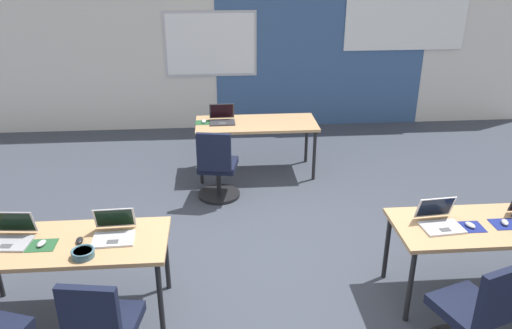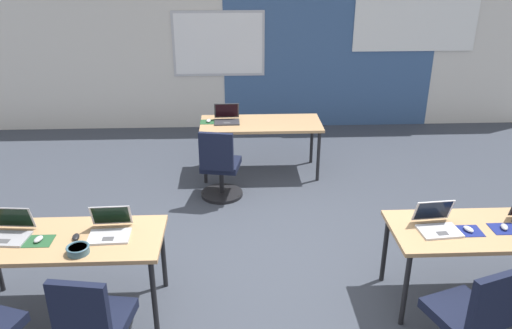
# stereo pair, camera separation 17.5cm
# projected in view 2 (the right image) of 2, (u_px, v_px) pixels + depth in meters

# --- Properties ---
(ground_plane) EXTENTS (24.00, 24.00, 0.00)m
(ground_plane) POSITION_uv_depth(u_px,v_px,m) (272.00, 264.00, 5.06)
(ground_plane) COLOR #383D47
(back_wall_assembly) EXTENTS (10.00, 0.27, 2.80)m
(back_wall_assembly) POSITION_uv_depth(u_px,v_px,m) (258.00, 42.00, 8.33)
(back_wall_assembly) COLOR silver
(back_wall_assembly) RESTS_ON ground
(desk_near_left) EXTENTS (1.60, 0.70, 0.72)m
(desk_near_left) POSITION_uv_depth(u_px,v_px,m) (65.00, 244.00, 4.17)
(desk_near_left) COLOR tan
(desk_near_left) RESTS_ON ground
(desk_near_right) EXTENTS (1.60, 0.70, 0.72)m
(desk_near_right) POSITION_uv_depth(u_px,v_px,m) (485.00, 234.00, 4.31)
(desk_near_right) COLOR tan
(desk_near_right) RESTS_ON ground
(desk_far_center) EXTENTS (1.60, 0.70, 0.72)m
(desk_far_center) POSITION_uv_depth(u_px,v_px,m) (261.00, 127.00, 6.80)
(desk_far_center) COLOR tan
(desk_far_center) RESTS_ON ground
(laptop_far_left) EXTENTS (0.34, 0.30, 0.23)m
(laptop_far_left) POSITION_uv_depth(u_px,v_px,m) (227.00, 118.00, 6.79)
(laptop_far_left) COLOR #333338
(laptop_far_left) RESTS_ON desk_far_center
(mousepad_far_left) EXTENTS (0.22, 0.19, 0.00)m
(mousepad_far_left) POSITION_uv_depth(u_px,v_px,m) (209.00, 122.00, 6.79)
(mousepad_far_left) COLOR #23512D
(mousepad_far_left) RESTS_ON desk_far_center
(mouse_far_left) EXTENTS (0.06, 0.10, 0.03)m
(mouse_far_left) POSITION_uv_depth(u_px,v_px,m) (209.00, 121.00, 6.78)
(mouse_far_left) COLOR silver
(mouse_far_left) RESTS_ON mousepad_far_left
(chair_far_left) EXTENTS (0.52, 0.57, 0.92)m
(chair_far_left) POSITION_uv_depth(u_px,v_px,m) (220.00, 170.00, 6.21)
(chair_far_left) COLOR black
(chair_far_left) RESTS_ON ground
(mousepad_near_right_end) EXTENTS (0.22, 0.19, 0.00)m
(mousepad_near_right_end) POSITION_uv_depth(u_px,v_px,m) (504.00, 229.00, 4.28)
(mousepad_near_right_end) COLOR navy
(mousepad_near_right_end) RESTS_ON desk_near_right
(mouse_near_right_end) EXTENTS (0.08, 0.11, 0.03)m
(mouse_near_right_end) POSITION_uv_depth(u_px,v_px,m) (504.00, 227.00, 4.27)
(mouse_near_right_end) COLOR #B2B2B7
(mouse_near_right_end) RESTS_ON mousepad_near_right_end
(laptop_near_left_end) EXTENTS (0.36, 0.33, 0.23)m
(laptop_near_left_end) POSITION_uv_depth(u_px,v_px,m) (9.00, 231.00, 4.15)
(laptop_near_left_end) COLOR #9E9EA3
(laptop_near_left_end) RESTS_ON desk_near_left
(mousepad_near_left_end) EXTENTS (0.22, 0.19, 0.00)m
(mousepad_near_left_end) POSITION_uv_depth(u_px,v_px,m) (39.00, 241.00, 4.10)
(mousepad_near_left_end) COLOR #23512D
(mousepad_near_left_end) RESTS_ON desk_near_left
(mouse_near_left_end) EXTENTS (0.08, 0.11, 0.03)m
(mouse_near_left_end) POSITION_uv_depth(u_px,v_px,m) (38.00, 239.00, 4.09)
(mouse_near_left_end) COLOR #B2B2B7
(mouse_near_left_end) RESTS_ON mousepad_near_left_end
(laptop_near_right_inner) EXTENTS (0.36, 0.34, 0.23)m
(laptop_near_right_inner) POSITION_uv_depth(u_px,v_px,m) (437.00, 224.00, 4.26)
(laptop_near_right_inner) COLOR silver
(laptop_near_right_inner) RESTS_ON desk_near_right
(mousepad_near_right_inner) EXTENTS (0.22, 0.19, 0.00)m
(mousepad_near_right_inner) POSITION_uv_depth(u_px,v_px,m) (468.00, 231.00, 4.24)
(mousepad_near_right_inner) COLOR navy
(mousepad_near_right_inner) RESTS_ON desk_near_right
(mouse_near_right_inner) EXTENTS (0.09, 0.11, 0.03)m
(mouse_near_right_inner) POSITION_uv_depth(u_px,v_px,m) (468.00, 229.00, 4.24)
(mouse_near_right_inner) COLOR silver
(mouse_near_right_inner) RESTS_ON mousepad_near_right_inner
(chair_near_right_inner) EXTENTS (0.56, 0.61, 0.92)m
(chair_near_right_inner) POSITION_uv_depth(u_px,v_px,m) (467.00, 324.00, 3.72)
(chair_near_right_inner) COLOR black
(chair_near_right_inner) RESTS_ON ground
(laptop_near_left_inner) EXTENTS (0.34, 0.33, 0.22)m
(laptop_near_left_inner) POSITION_uv_depth(u_px,v_px,m) (110.00, 229.00, 4.19)
(laptop_near_left_inner) COLOR #B7B7BC
(laptop_near_left_inner) RESTS_ON desk_near_left
(mouse_near_left_inner) EXTENTS (0.07, 0.11, 0.03)m
(mouse_near_left_inner) POSITION_uv_depth(u_px,v_px,m) (76.00, 237.00, 4.13)
(mouse_near_left_inner) COLOR black
(mouse_near_left_inner) RESTS_ON desk_near_left
(snack_bowl) EXTENTS (0.18, 0.18, 0.06)m
(snack_bowl) POSITION_uv_depth(u_px,v_px,m) (78.00, 249.00, 3.93)
(snack_bowl) COLOR #3D6070
(snack_bowl) RESTS_ON desk_near_left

